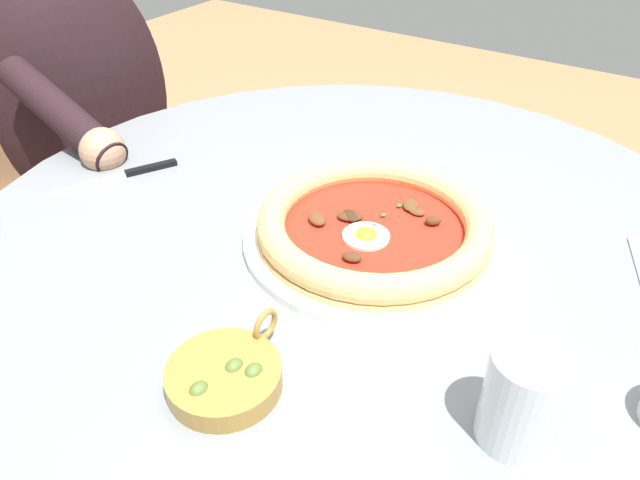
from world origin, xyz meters
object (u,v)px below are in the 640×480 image
(dining_table, at_px, (351,301))
(cafe_chair_diner, at_px, (74,164))
(olive_pan, at_px, (225,376))
(steak_knife, at_px, (133,172))
(water_glass, at_px, (521,403))
(diner_person, at_px, (105,186))
(pizza_on_plate, at_px, (373,227))

(dining_table, xyz_separation_m, cafe_chair_diner, (0.16, 0.84, -0.11))
(olive_pan, bearing_deg, dining_table, 5.50)
(steak_knife, height_order, cafe_chair_diner, cafe_chair_diner)
(water_glass, xyz_separation_m, cafe_chair_diner, (0.34, 1.11, -0.26))
(steak_knife, distance_m, diner_person, 0.45)
(olive_pan, xyz_separation_m, diner_person, (0.41, 0.72, -0.23))
(dining_table, xyz_separation_m, steak_knife, (-0.05, 0.35, 0.12))
(steak_knife, relative_size, olive_pan, 1.28)
(dining_table, distance_m, diner_person, 0.72)
(diner_person, bearing_deg, dining_table, -100.50)
(olive_pan, height_order, cafe_chair_diner, cafe_chair_diner)
(cafe_chair_diner, bearing_deg, olive_pan, -116.88)
(water_glass, xyz_separation_m, steak_knife, (0.14, 0.62, -0.04))
(olive_pan, bearing_deg, diner_person, 60.50)
(dining_table, relative_size, pizza_on_plate, 3.14)
(water_glass, relative_size, steak_knife, 0.56)
(water_glass, height_order, cafe_chair_diner, cafe_chair_diner)
(pizza_on_plate, xyz_separation_m, cafe_chair_diner, (0.16, 0.86, -0.24))
(dining_table, bearing_deg, olive_pan, -174.50)
(pizza_on_plate, xyz_separation_m, water_glass, (-0.18, -0.24, 0.02))
(steak_knife, bearing_deg, olive_pan, -121.32)
(pizza_on_plate, relative_size, diner_person, 0.28)
(diner_person, bearing_deg, cafe_chair_diner, 78.71)
(steak_knife, xyz_separation_m, diner_person, (0.18, 0.34, -0.23))
(pizza_on_plate, height_order, water_glass, water_glass)
(dining_table, relative_size, diner_person, 0.89)
(diner_person, distance_m, cafe_chair_diner, 0.14)
(cafe_chair_diner, bearing_deg, diner_person, -101.29)
(diner_person, xyz_separation_m, cafe_chair_diner, (0.03, 0.14, 0.00))
(steak_knife, bearing_deg, water_glass, -102.34)
(olive_pan, relative_size, cafe_chair_diner, 0.16)
(dining_table, height_order, diner_person, diner_person)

